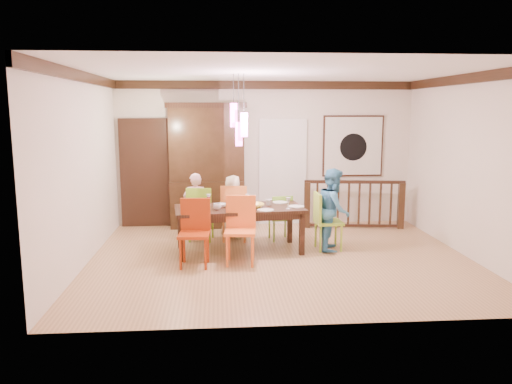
{
  "coord_description": "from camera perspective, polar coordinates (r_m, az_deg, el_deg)",
  "views": [
    {
      "loc": [
        -0.98,
        -7.6,
        2.33
      ],
      "look_at": [
        -0.35,
        0.52,
        0.99
      ],
      "focal_mm": 35.0,
      "sensor_mm": 36.0,
      "label": 1
    }
  ],
  "objects": [
    {
      "name": "plate_end_right",
      "position": [
        8.26,
        4.63,
        -1.66
      ],
      "size": [
        0.26,
        0.26,
        0.01
      ],
      "primitive_type": "cylinder",
      "color": "white",
      "rests_on": "dining_table"
    },
    {
      "name": "small_bowl",
      "position": [
        8.23,
        -3.96,
        -1.54
      ],
      "size": [
        0.23,
        0.23,
        0.06
      ],
      "primitive_type": "imported",
      "rotation": [
        0.0,
        0.0,
        0.24
      ],
      "color": "white",
      "rests_on": "dining_table"
    },
    {
      "name": "napkin",
      "position": [
        7.9,
        -2.33,
        -2.15
      ],
      "size": [
        0.18,
        0.14,
        0.01
      ],
      "primitive_type": "cube",
      "color": "#D83359",
      "rests_on": "dining_table"
    },
    {
      "name": "wine_glass_c",
      "position": [
        7.98,
        -3.05,
        -1.39
      ],
      "size": [
        0.08,
        0.08,
        0.19
      ],
      "primitive_type": null,
      "color": "#590C19",
      "rests_on": "dining_table"
    },
    {
      "name": "wall_right",
      "position": [
        8.63,
        23.09,
        2.74
      ],
      "size": [
        0.0,
        5.0,
        5.0
      ],
      "primitive_type": "plane",
      "rotation": [
        1.57,
        0.0,
        -1.57
      ],
      "color": "silver",
      "rests_on": "floor"
    },
    {
      "name": "plate_far_left",
      "position": [
        8.5,
        -6.8,
        -1.39
      ],
      "size": [
        0.26,
        0.26,
        0.01
      ],
      "primitive_type": "cylinder",
      "color": "white",
      "rests_on": "dining_table"
    },
    {
      "name": "wine_glass_a",
      "position": [
        8.4,
        -5.44,
        -0.89
      ],
      "size": [
        0.08,
        0.08,
        0.19
      ],
      "primitive_type": null,
      "color": "#590C19",
      "rests_on": "dining_table"
    },
    {
      "name": "wine_glass_d",
      "position": [
        8.08,
        3.7,
        -1.27
      ],
      "size": [
        0.08,
        0.08,
        0.19
      ],
      "primitive_type": null,
      "color": "silver",
      "rests_on": "dining_table"
    },
    {
      "name": "serving_bowl",
      "position": [
        8.15,
        -0.2,
        -1.56
      ],
      "size": [
        0.37,
        0.37,
        0.08
      ],
      "primitive_type": "imported",
      "rotation": [
        0.0,
        0.0,
        0.23
      ],
      "color": "yellow",
      "rests_on": "dining_table"
    },
    {
      "name": "balustrade",
      "position": [
        10.09,
        11.12,
        -1.28
      ],
      "size": [
        1.99,
        0.33,
        0.96
      ],
      "rotation": [
        0.0,
        0.0,
        -0.13
      ],
      "color": "black",
      "rests_on": "floor"
    },
    {
      "name": "chair_far_right",
      "position": [
        9.02,
        2.74,
        -2.53
      ],
      "size": [
        0.43,
        0.43,
        0.83
      ],
      "rotation": [
        0.0,
        0.0,
        3.31
      ],
      "color": "#71AD2F",
      "rests_on": "floor"
    },
    {
      "name": "chair_far_left",
      "position": [
        9.02,
        -6.32,
        -2.0
      ],
      "size": [
        0.5,
        0.5,
        0.98
      ],
      "rotation": [
        0.0,
        0.0,
        3.0
      ],
      "color": "#7BB821",
      "rests_on": "floor"
    },
    {
      "name": "chair_near_left",
      "position": [
        7.52,
        -7.09,
        -4.21
      ],
      "size": [
        0.49,
        0.49,
        1.01
      ],
      "rotation": [
        0.0,
        0.0,
        -0.08
      ],
      "color": "#982C0A",
      "rests_on": "floor"
    },
    {
      "name": "dining_table",
      "position": [
        8.23,
        -1.92,
        -2.32
      ],
      "size": [
        2.18,
        1.17,
        0.75
      ],
      "rotation": [
        0.0,
        0.0,
        0.11
      ],
      "color": "black",
      "rests_on": "floor"
    },
    {
      "name": "floor",
      "position": [
        8.01,
        2.8,
        -7.57
      ],
      "size": [
        6.0,
        6.0,
        0.0
      ],
      "primitive_type": "plane",
      "color": "#A1774E",
      "rests_on": "ground"
    },
    {
      "name": "china_hutch",
      "position": [
        9.96,
        -5.61,
        3.02
      ],
      "size": [
        1.57,
        0.46,
        2.47
      ],
      "color": "black",
      "rests_on": "floor"
    },
    {
      "name": "chair_end_right",
      "position": [
        8.46,
        8.31,
        -2.87
      ],
      "size": [
        0.45,
        0.45,
        0.97
      ],
      "rotation": [
        0.0,
        0.0,
        1.61
      ],
      "color": "#94BE30",
      "rests_on": "floor"
    },
    {
      "name": "wine_glass_b",
      "position": [
        8.36,
        -0.98,
        -0.89
      ],
      "size": [
        0.08,
        0.08,
        0.19
      ],
      "primitive_type": null,
      "color": "silver",
      "rests_on": "dining_table"
    },
    {
      "name": "white_doorway",
      "position": [
        10.24,
        3.07,
        2.15
      ],
      "size": [
        0.97,
        0.05,
        2.22
      ],
      "primitive_type": "cube",
      "color": "silver",
      "rests_on": "wall_back"
    },
    {
      "name": "ceiling",
      "position": [
        7.69,
        2.98,
        13.58
      ],
      "size": [
        6.0,
        6.0,
        0.0
      ],
      "primitive_type": "plane",
      "rotation": [
        3.14,
        0.0,
        0.0
      ],
      "color": "white",
      "rests_on": "wall_back"
    },
    {
      "name": "person_far_left",
      "position": [
        9.08,
        -6.91,
        -1.64
      ],
      "size": [
        0.45,
        0.3,
        1.22
      ],
      "primitive_type": "imported",
      "rotation": [
        0.0,
        0.0,
        3.13
      ],
      "color": "#FDC0C8",
      "rests_on": "floor"
    },
    {
      "name": "person_end_right",
      "position": [
        8.44,
        8.87,
        -1.98
      ],
      "size": [
        0.66,
        0.77,
        1.38
      ],
      "primitive_type": "imported",
      "rotation": [
        0.0,
        0.0,
        1.33
      ],
      "color": "#428ABA",
      "rests_on": "floor"
    },
    {
      "name": "crown_molding",
      "position": [
        7.68,
        2.97,
        12.99
      ],
      "size": [
        6.0,
        5.0,
        0.16
      ],
      "primitive_type": null,
      "color": "black",
      "rests_on": "wall_back"
    },
    {
      "name": "chair_far_mid",
      "position": [
        8.97,
        -2.45,
        -1.87
      ],
      "size": [
        0.51,
        0.51,
        1.02
      ],
      "rotation": [
        0.0,
        0.0,
        3.03
      ],
      "color": "#CA6A2A",
      "rests_on": "floor"
    },
    {
      "name": "chair_near_mid",
      "position": [
        7.59,
        -1.82,
        -3.92
      ],
      "size": [
        0.51,
        0.51,
        1.03
      ],
      "rotation": [
        0.0,
        0.0,
        -0.1
      ],
      "color": "orange",
      "rests_on": "floor"
    },
    {
      "name": "cup_right",
      "position": [
        8.37,
        1.47,
        -1.19
      ],
      "size": [
        0.11,
        0.11,
        0.1
      ],
      "primitive_type": "imported",
      "rotation": [
        0.0,
        0.0,
        -0.02
      ],
      "color": "silver",
      "rests_on": "dining_table"
    },
    {
      "name": "panel_door",
      "position": [
        10.24,
        -12.38,
        1.95
      ],
      "size": [
        1.04,
        0.07,
        2.24
      ],
      "primitive_type": "cube",
      "color": "black",
      "rests_on": "wall_back"
    },
    {
      "name": "person_far_mid",
      "position": [
        9.11,
        -2.65,
        -1.71
      ],
      "size": [
        0.62,
        0.45,
        1.17
      ],
      "primitive_type": "imported",
      "rotation": [
        0.0,
        0.0,
        2.99
      ],
      "color": "beige",
      "rests_on": "floor"
    },
    {
      "name": "wall_left",
      "position": [
        7.92,
        -19.21,
        2.44
      ],
      "size": [
        0.0,
        5.0,
        5.0
      ],
      "primitive_type": "plane",
      "rotation": [
        1.57,
        0.0,
        1.57
      ],
      "color": "silver",
      "rests_on": "floor"
    },
    {
      "name": "plate_near_left",
      "position": [
        7.91,
        -6.88,
        -2.19
      ],
      "size": [
        0.26,
        0.26,
        0.01
      ],
      "primitive_type": "cylinder",
      "color": "white",
      "rests_on": "dining_table"
    },
    {
      "name": "plate_far_mid",
      "position": [
        8.54,
        -1.9,
        -1.27
      ],
      "size": [
        0.26,
        0.26,
        0.01
      ],
      "primitive_type": "cylinder",
      "color": "white",
      "rests_on": "dining_table"
    },
    {
      "name": "cup_left",
      "position": [
        8.02,
        -4.44,
        -1.68
      ],
      "size": [
        0.16,
        0.16,
        0.1
      ],
      "primitive_type": "imported",
      "rotation": [
        0.0,
        0.0,
        0.24
      ],
      "color": "silver",
      "rests_on": "dining_table"
    },
    {
      "name": "pendant_cluster",
      "position": [
        8.07,
        -1.98,
        7.75
      ],
      "size": [
        0.27,
        0.21,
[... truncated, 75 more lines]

